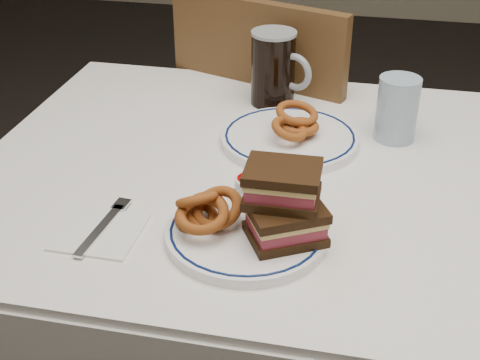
% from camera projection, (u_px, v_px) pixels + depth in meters
% --- Properties ---
extents(dining_table, '(1.27, 0.87, 0.75)m').
position_uv_depth(dining_table, '(326.00, 223.00, 1.22)').
color(dining_table, white).
rests_on(dining_table, floor).
extents(chair_far, '(0.55, 0.55, 0.94)m').
position_uv_depth(chair_far, '(278.00, 153.00, 1.74)').
color(chair_far, '#492F17').
rests_on(chair_far, floor).
extents(main_plate, '(0.24, 0.24, 0.02)m').
position_uv_depth(main_plate, '(246.00, 233.00, 1.00)').
color(main_plate, white).
rests_on(main_plate, dining_table).
extents(reuben_sandwich, '(0.13, 0.13, 0.11)m').
position_uv_depth(reuben_sandwich, '(284.00, 203.00, 0.95)').
color(reuben_sandwich, black).
rests_on(reuben_sandwich, main_plate).
extents(onion_rings_main, '(0.11, 0.11, 0.08)m').
position_uv_depth(onion_rings_main, '(205.00, 211.00, 0.99)').
color(onion_rings_main, '#682C0D').
rests_on(onion_rings_main, main_plate).
extents(ketchup_ramekin, '(0.05, 0.05, 0.03)m').
position_uv_depth(ketchup_ramekin, '(250.00, 185.00, 1.07)').
color(ketchup_ramekin, white).
rests_on(ketchup_ramekin, main_plate).
extents(beer_mug, '(0.13, 0.09, 0.16)m').
position_uv_depth(beer_mug, '(274.00, 68.00, 1.39)').
color(beer_mug, black).
rests_on(beer_mug, dining_table).
extents(water_glass, '(0.08, 0.08, 0.12)m').
position_uv_depth(water_glass, '(397.00, 109.00, 1.25)').
color(water_glass, '#95ADC1').
rests_on(water_glass, dining_table).
extents(far_plate, '(0.26, 0.26, 0.02)m').
position_uv_depth(far_plate, '(290.00, 138.00, 1.26)').
color(far_plate, white).
rests_on(far_plate, dining_table).
extents(onion_rings_far, '(0.09, 0.13, 0.06)m').
position_uv_depth(onion_rings_far, '(295.00, 123.00, 1.25)').
color(onion_rings_far, '#682C0D').
rests_on(onion_rings_far, far_plate).
extents(napkin_fork, '(0.12, 0.16, 0.01)m').
position_uv_depth(napkin_fork, '(101.00, 231.00, 1.01)').
color(napkin_fork, white).
rests_on(napkin_fork, dining_table).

